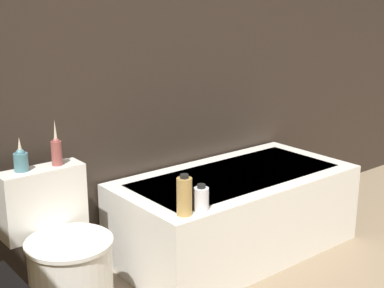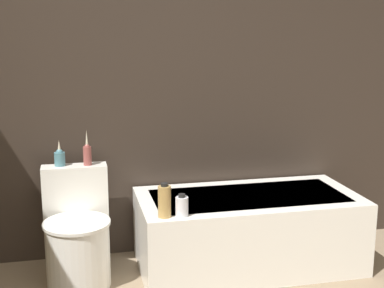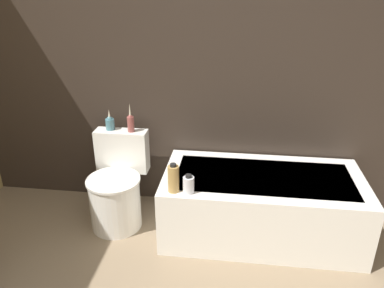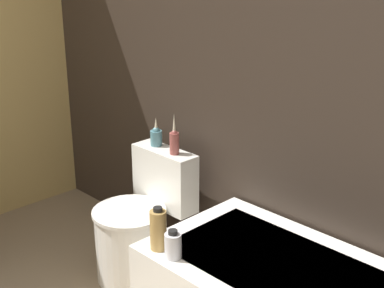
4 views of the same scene
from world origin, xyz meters
The scene contains 7 objects.
wall_back_tiled centered at (0.00, 2.34, 1.30)m, with size 6.40×0.06×2.60m.
bathtub centered at (0.79, 1.91, 0.26)m, with size 1.52×0.77×0.51m.
toilet centered at (-0.38, 1.91, 0.30)m, with size 0.44×0.57×0.74m.
vase_gold centered at (-0.47, 2.14, 0.80)m, with size 0.07×0.07×0.18m.
vase_silver centered at (-0.29, 2.12, 0.82)m, with size 0.06×0.06×0.24m.
shampoo_bottle_tall centered at (0.15, 1.61, 0.61)m, with size 0.08×0.08×0.22m.
shampoo_bottle_short centered at (0.25, 1.61, 0.58)m, with size 0.08×0.08×0.14m.
Camera 2 is at (-0.37, -1.45, 1.64)m, focal length 50.00 mm.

